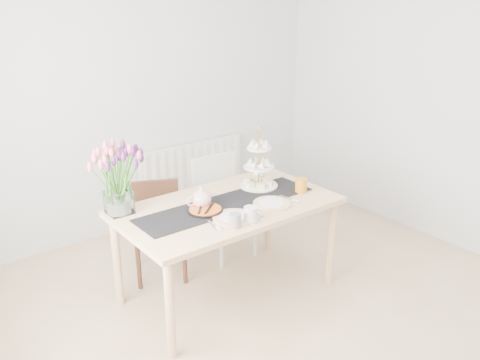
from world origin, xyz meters
TOP-DOWN VIEW (x-y plane):
  - room_shell at (0.00, 0.00)m, footprint 4.50×4.50m
  - radiator at (0.50, 2.19)m, footprint 1.20×0.08m
  - dining_table at (-0.15, 0.70)m, footprint 1.60×0.90m
  - chair_brown at (-0.39, 1.33)m, footprint 0.51×0.51m
  - chair_white at (0.23, 1.30)m, footprint 0.45×0.45m
  - table_runner at (-0.15, 0.70)m, footprint 1.40×0.35m
  - tulip_vase at (-0.84, 1.04)m, footprint 0.61×0.61m
  - cake_stand at (0.26, 0.83)m, footprint 0.30×0.30m
  - teapot at (-0.33, 0.76)m, footprint 0.24×0.20m
  - cream_jug at (0.36, 0.94)m, footprint 0.09×0.09m
  - tart_tin at (-0.36, 0.68)m, footprint 0.25×0.25m
  - mug_grey at (-0.33, 0.36)m, footprint 0.11×0.11m
  - mug_white at (-0.20, 0.36)m, footprint 0.11×0.11m
  - mug_orange at (0.45, 0.54)m, footprint 0.13×0.13m
  - plate_left at (-0.26, 0.47)m, footprint 0.35×0.35m
  - plate_right at (0.11, 0.50)m, footprint 0.33×0.33m

SIDE VIEW (x-z plane):
  - chair_brown at x=-0.39m, z-range 0.06..0.83m
  - radiator at x=0.50m, z-range 0.15..0.75m
  - chair_white at x=0.23m, z-range 0.07..0.95m
  - dining_table at x=-0.15m, z-range 0.30..1.05m
  - table_runner at x=-0.15m, z-range 0.75..0.76m
  - plate_right at x=0.11m, z-range 0.75..0.76m
  - plate_left at x=-0.26m, z-range 0.75..0.77m
  - tart_tin at x=-0.36m, z-range 0.75..0.78m
  - cream_jug at x=0.36m, z-range 0.75..0.84m
  - mug_grey at x=-0.33m, z-range 0.75..0.85m
  - mug_white at x=-0.20m, z-range 0.75..0.86m
  - mug_orange at x=0.45m, z-range 0.75..0.86m
  - teapot at x=-0.33m, z-range 0.75..0.90m
  - cake_stand at x=0.26m, z-range 0.66..1.10m
  - tulip_vase at x=-0.84m, z-range 0.82..1.34m
  - room_shell at x=0.00m, z-range -0.95..3.55m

